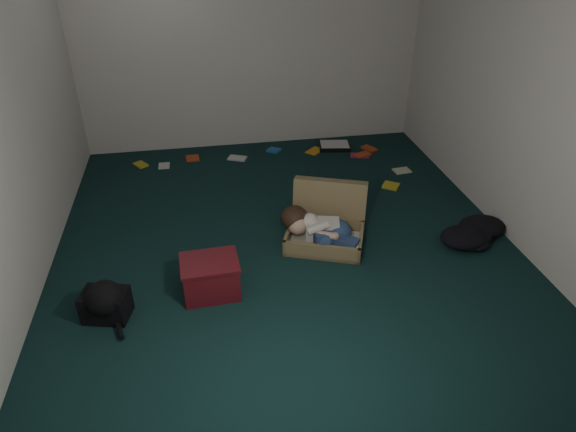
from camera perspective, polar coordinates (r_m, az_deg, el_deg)
name	(u,v)px	position (r m, az deg, el deg)	size (l,w,h in m)	color
floor	(285,241)	(4.63, -0.33, -2.75)	(4.50, 4.50, 0.00)	black
wall_back	(250,37)	(6.20, -4.20, 19.21)	(4.50, 4.50, 0.00)	silver
wall_front	(381,282)	(2.11, 10.34, -7.19)	(4.50, 4.50, 0.00)	silver
wall_left	(8,117)	(4.21, -28.70, 9.59)	(4.50, 4.50, 0.00)	silver
wall_right	(522,87)	(4.80, 24.53, 12.94)	(4.50, 4.50, 0.00)	silver
suitcase	(327,223)	(4.61, 4.32, -0.82)	(0.85, 0.84, 0.49)	olive
person	(319,229)	(4.45, 3.49, -1.43)	(0.65, 0.53, 0.30)	beige
maroon_bin	(211,277)	(4.00, -8.59, -6.72)	(0.45, 0.36, 0.30)	#551117
backpack	(106,304)	(3.99, -19.60, -9.18)	(0.40, 0.32, 0.24)	black
clothing_pile	(478,234)	(4.89, 20.38, -1.86)	(0.49, 0.40, 0.15)	black
paper_tray	(334,146)	(6.46, 5.19, 7.78)	(0.42, 0.34, 0.05)	black
book_scatter	(290,159)	(6.12, 0.17, 6.35)	(3.10, 1.36, 0.02)	gold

